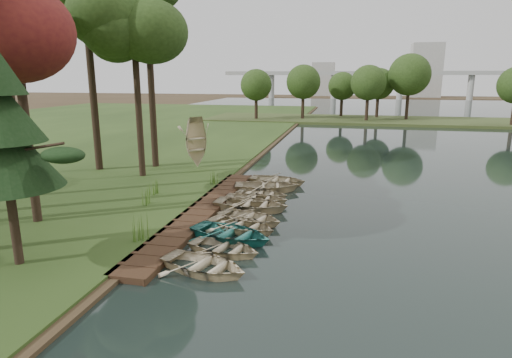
% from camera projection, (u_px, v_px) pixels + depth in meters
% --- Properties ---
extents(ground, '(300.00, 300.00, 0.00)m').
position_uv_depth(ground, '(232.00, 216.00, 21.94)').
color(ground, '#3D2F1D').
extents(boardwalk, '(1.60, 16.00, 0.30)m').
position_uv_depth(boardwalk, '(202.00, 211.00, 22.24)').
color(boardwalk, '#352214').
rests_on(boardwalk, ground).
extents(peninsula, '(50.00, 14.00, 0.45)m').
position_uv_depth(peninsula, '(365.00, 120.00, 67.68)').
color(peninsula, '#39461F').
rests_on(peninsula, ground).
extents(far_trees, '(45.60, 5.60, 8.80)m').
position_uv_depth(far_trees, '(346.00, 80.00, 66.93)').
color(far_trees, black).
rests_on(far_trees, peninsula).
extents(bridge, '(95.90, 4.00, 8.60)m').
position_uv_depth(bridge, '(375.00, 76.00, 131.64)').
color(bridge, '#A5A5A0').
rests_on(bridge, ground).
extents(building_a, '(10.00, 8.00, 18.00)m').
position_uv_depth(building_a, '(426.00, 70.00, 146.48)').
color(building_a, '#A5A5A0').
rests_on(building_a, ground).
extents(building_b, '(8.00, 8.00, 12.00)m').
position_uv_depth(building_b, '(323.00, 79.00, 159.26)').
color(building_b, '#A5A5A0').
rests_on(building_b, ground).
extents(rowboat_0, '(3.98, 3.32, 0.71)m').
position_uv_depth(rowboat_0, '(204.00, 263.00, 15.49)').
color(rowboat_0, beige).
rests_on(rowboat_0, water).
extents(rowboat_1, '(3.53, 2.91, 0.63)m').
position_uv_depth(rowboat_1, '(224.00, 246.00, 17.14)').
color(rowboat_1, beige).
rests_on(rowboat_1, water).
extents(rowboat_2, '(4.44, 3.74, 0.78)m').
position_uv_depth(rowboat_2, '(231.00, 232.00, 18.49)').
color(rowboat_2, '#2D7F76').
rests_on(rowboat_2, water).
extents(rowboat_3, '(4.10, 3.54, 0.71)m').
position_uv_depth(rowboat_3, '(241.00, 223.00, 19.63)').
color(rowboat_3, beige).
rests_on(rowboat_3, water).
extents(rowboat_4, '(3.97, 3.36, 0.70)m').
position_uv_depth(rowboat_4, '(250.00, 216.00, 20.71)').
color(rowboat_4, beige).
rests_on(rowboat_4, water).
extents(rowboat_5, '(4.22, 3.17, 0.83)m').
position_uv_depth(rowboat_5, '(251.00, 203.00, 22.64)').
color(rowboat_5, beige).
rests_on(rowboat_5, water).
extents(rowboat_6, '(3.60, 2.61, 0.73)m').
position_uv_depth(rowboat_6, '(256.00, 198.00, 23.80)').
color(rowboat_6, beige).
rests_on(rowboat_6, water).
extents(rowboat_7, '(3.37, 2.61, 0.64)m').
position_uv_depth(rowboat_7, '(262.00, 193.00, 24.96)').
color(rowboat_7, beige).
rests_on(rowboat_7, water).
extents(rowboat_8, '(4.47, 3.56, 0.83)m').
position_uv_depth(rowboat_8, '(267.00, 185.00, 26.42)').
color(rowboat_8, beige).
rests_on(rowboat_8, water).
extents(rowboat_9, '(4.06, 3.14, 0.77)m').
position_uv_depth(rowboat_9, '(277.00, 179.00, 28.08)').
color(rowboat_9, beige).
rests_on(rowboat_9, water).
extents(stored_rowboat, '(4.65, 4.47, 0.78)m').
position_uv_depth(stored_rowboat, '(197.00, 162.00, 32.35)').
color(stored_rowboat, beige).
rests_on(stored_rowboat, bank).
extents(tree_2, '(4.51, 4.51, 10.23)m').
position_uv_depth(tree_2, '(15.00, 39.00, 18.42)').
color(tree_2, black).
rests_on(tree_2, bank).
extents(tree_4, '(4.87, 4.87, 11.46)m').
position_uv_depth(tree_4, '(134.00, 34.00, 27.48)').
color(tree_4, black).
rests_on(tree_4, bank).
extents(tree_6, '(4.99, 4.99, 14.05)m').
position_uv_depth(tree_6, '(147.00, 2.00, 30.00)').
color(tree_6, black).
rests_on(tree_6, bank).
extents(pine_tree, '(3.80, 3.80, 7.98)m').
position_uv_depth(pine_tree, '(1.00, 129.00, 14.57)').
color(pine_tree, black).
rests_on(pine_tree, bank).
extents(reeds_0, '(0.60, 0.60, 1.07)m').
position_uv_depth(reeds_0, '(140.00, 229.00, 17.73)').
color(reeds_0, '#3F661E').
rests_on(reeds_0, bank).
extents(reeds_1, '(0.60, 0.60, 1.11)m').
position_uv_depth(reeds_1, '(148.00, 194.00, 22.80)').
color(reeds_1, '#3F661E').
rests_on(reeds_1, bank).
extents(reeds_2, '(0.60, 0.60, 0.88)m').
position_uv_depth(reeds_2, '(153.00, 187.00, 24.81)').
color(reeds_2, '#3F661E').
rests_on(reeds_2, bank).
extents(reeds_3, '(0.60, 0.60, 0.86)m').
position_uv_depth(reeds_3, '(214.00, 177.00, 27.21)').
color(reeds_3, '#3F661E').
rests_on(reeds_3, bank).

